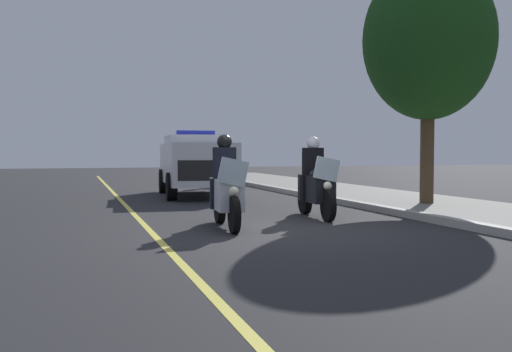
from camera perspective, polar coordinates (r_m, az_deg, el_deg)
ground_plane at (r=10.52m, az=2.52°, el=-5.25°), size 80.00×80.00×0.00m
curb_strip at (r=11.99m, az=17.18°, el=-4.05°), size 48.00×0.24×0.15m
lane_stripe_center at (r=9.98m, az=-9.96°, el=-5.68°), size 48.00×0.12×0.01m
police_motorcycle_lead_left at (r=10.69m, az=-2.92°, el=-1.36°), size 2.14×0.62×1.72m
police_motorcycle_lead_right at (r=12.37m, az=5.86°, el=-0.85°), size 2.14×0.62×1.72m
police_suv at (r=18.38m, az=-5.89°, el=1.38°), size 5.03×2.36×2.05m
cyclist_background at (r=22.92m, az=-3.80°, el=1.04°), size 1.76×0.34×1.69m
tree_mid_block at (r=15.50m, az=16.50°, el=12.58°), size 3.25×3.25×6.08m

